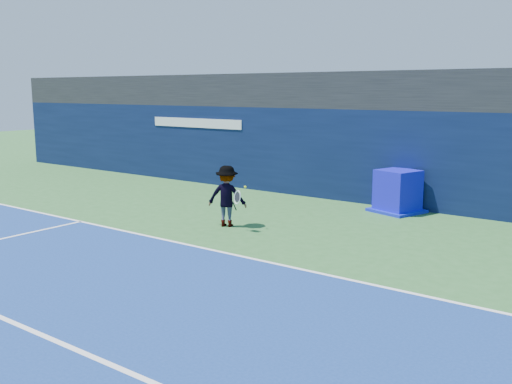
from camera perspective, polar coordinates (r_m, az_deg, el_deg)
ground at (r=11.02m, az=-14.05°, el=-9.31°), size 80.00×80.00×0.00m
baseline at (r=13.02m, az=-3.79°, el=-5.94°), size 24.00×0.10×0.01m
service_line at (r=9.96m, az=-23.12°, el=-11.93°), size 24.00×0.10×0.01m
stadium_band at (r=19.77m, az=12.42°, el=9.89°), size 36.00×3.00×1.20m
back_wall_assembly at (r=18.98m, az=10.93°, el=3.59°), size 36.00×1.03×3.00m
equipment_cart at (r=17.57m, az=13.97°, el=-0.09°), size 1.66×1.66×1.27m
tennis_player at (r=15.25m, az=-2.92°, el=-0.41°), size 1.35×0.97×1.64m
tennis_ball at (r=14.86m, az=-1.09°, el=0.51°), size 0.07×0.07×0.07m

